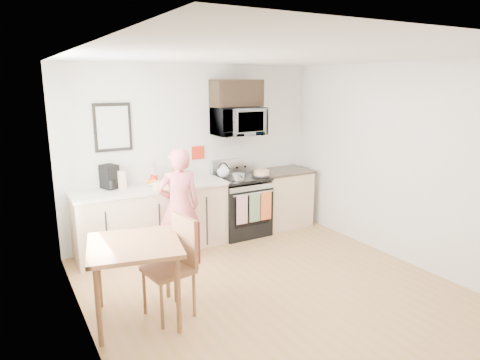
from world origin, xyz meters
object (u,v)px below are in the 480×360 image
microwave (238,121)px  dining_table (134,252)px  range (241,207)px  person (179,206)px  chair (180,251)px  cake (261,173)px

microwave → dining_table: microwave is taller
dining_table → range: bearing=37.3°
range → microwave: (-0.00, 0.10, 1.32)m
microwave → person: (-1.24, -0.63, -0.99)m
chair → cake: 2.55m
range → microwave: microwave is taller
person → cake: 1.58m
range → chair: range is taller
cake → microwave: bearing=140.0°
microwave → dining_table: size_ratio=0.84×
cake → range: bearing=155.0°
microwave → dining_table: (-2.16, -1.75, -1.03)m
dining_table → cake: bearing=31.8°
range → chair: bearing=-135.1°
microwave → range: bearing=-89.9°
range → dining_table: bearing=-142.7°
dining_table → cake: cake is taller
person → dining_table: bearing=61.1°
chair → cake: (1.99, 1.57, 0.31)m
cake → person: bearing=-165.4°
dining_table → chair: 0.46m
person → dining_table: size_ratio=1.70×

